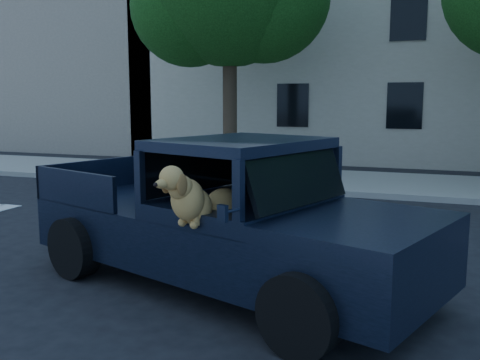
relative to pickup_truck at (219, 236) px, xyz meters
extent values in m
plane|color=black|center=(0.50, -0.21, -0.66)|extent=(120.00, 120.00, 0.00)
cube|color=gray|center=(0.50, 8.99, -0.58)|extent=(60.00, 4.00, 0.15)
cylinder|color=#332619|center=(-3.50, 9.39, 1.54)|extent=(0.44, 0.44, 4.40)
sphere|color=black|center=(-4.70, 9.09, 4.54)|extent=(3.60, 3.60, 3.60)
cube|color=beige|center=(3.50, 16.29, 3.84)|extent=(26.00, 6.00, 9.00)
cube|color=tan|center=(-14.50, 16.29, 3.34)|extent=(12.00, 6.00, 8.00)
cube|color=black|center=(0.09, -0.01, 0.00)|extent=(5.81, 3.74, 0.69)
cube|color=black|center=(1.92, -0.64, 0.43)|extent=(2.16, 2.48, 0.17)
cube|color=black|center=(0.34, -0.09, 1.22)|extent=(2.18, 2.42, 0.13)
cube|color=black|center=(1.14, -0.37, 0.86)|extent=(0.84, 1.78, 0.59)
cube|color=black|center=(0.38, -0.60, 0.20)|extent=(0.73, 0.73, 0.40)
cube|color=black|center=(0.70, -1.60, 0.68)|extent=(0.12, 0.08, 0.17)
camera|label=1|loc=(2.59, -6.26, 1.77)|focal=40.00mm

